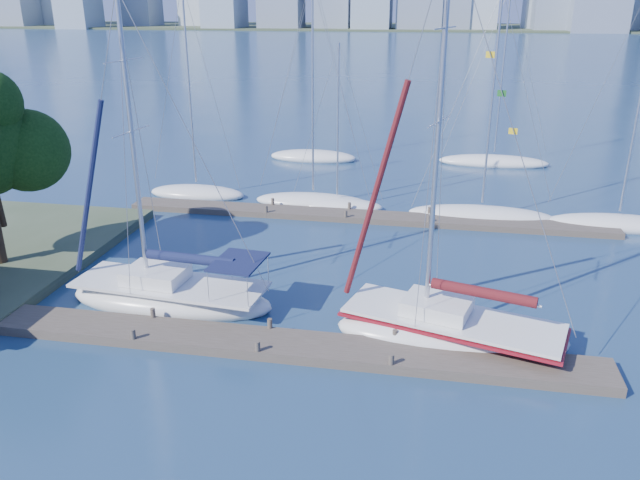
# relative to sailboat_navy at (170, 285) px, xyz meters

# --- Properties ---
(ground) EXTENTS (700.00, 700.00, 0.00)m
(ground) POSITION_rel_sailboat_navy_xyz_m (5.04, -2.80, -1.01)
(ground) COLOR navy
(ground) RESTS_ON ground
(near_dock) EXTENTS (26.00, 2.00, 0.40)m
(near_dock) POSITION_rel_sailboat_navy_xyz_m (5.04, -2.80, -0.81)
(near_dock) COLOR #443B32
(near_dock) RESTS_ON ground
(far_dock) EXTENTS (30.00, 1.80, 0.36)m
(far_dock) POSITION_rel_sailboat_navy_xyz_m (7.04, 13.20, -0.83)
(far_dock) COLOR #443B32
(far_dock) RESTS_ON ground
(far_shore) EXTENTS (800.00, 100.00, 1.50)m
(far_shore) POSITION_rel_sailboat_navy_xyz_m (5.04, 317.20, -1.01)
(far_shore) COLOR #38472D
(far_shore) RESTS_ON ground
(sailboat_navy) EXTENTS (9.46, 3.83, 13.81)m
(sailboat_navy) POSITION_rel_sailboat_navy_xyz_m (0.00, 0.00, 0.00)
(sailboat_navy) COLOR silver
(sailboat_navy) RESTS_ON ground
(sailboat_maroon) EXTENTS (9.57, 5.34, 15.50)m
(sailboat_maroon) POSITION_rel_sailboat_navy_xyz_m (12.17, -0.87, 0.16)
(sailboat_maroon) COLOR silver
(sailboat_maroon) RESTS_ON ground
(bg_boat_0) EXTENTS (7.01, 3.45, 14.17)m
(bg_boat_0) POSITION_rel_sailboat_navy_xyz_m (-4.88, 15.95, -0.72)
(bg_boat_0) COLOR silver
(bg_boat_0) RESTS_ON ground
(bg_boat_1) EXTENTS (8.08, 3.80, 14.23)m
(bg_boat_1) POSITION_rel_sailboat_navy_xyz_m (3.42, 15.45, -0.73)
(bg_boat_1) COLOR silver
(bg_boat_1) RESTS_ON ground
(bg_boat_2) EXTENTS (6.11, 2.54, 10.69)m
(bg_boat_2) POSITION_rel_sailboat_navy_xyz_m (5.09, 15.08, -0.78)
(bg_boat_2) COLOR silver
(bg_boat_2) RESTS_ON ground
(bg_boat_3) EXTENTS (9.24, 4.93, 13.65)m
(bg_boat_3) POSITION_rel_sailboat_navy_xyz_m (14.22, 14.65, -0.74)
(bg_boat_3) COLOR silver
(bg_boat_3) RESTS_ON ground
(bg_boat_5) EXTENTS (8.49, 4.92, 15.50)m
(bg_boat_5) POSITION_rel_sailboat_navy_xyz_m (22.14, 14.40, -0.72)
(bg_boat_5) COLOR silver
(bg_boat_5) RESTS_ON ground
(bg_boat_6) EXTENTS (7.82, 4.67, 15.43)m
(bg_boat_6) POSITION_rel_sailboat_navy_xyz_m (1.00, 27.90, -0.70)
(bg_boat_6) COLOR silver
(bg_boat_6) RESTS_ON ground
(bg_boat_7) EXTENTS (9.21, 4.90, 14.27)m
(bg_boat_7) POSITION_rel_sailboat_navy_xyz_m (16.00, 28.90, -0.73)
(bg_boat_7) COLOR silver
(bg_boat_7) RESTS_ON ground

